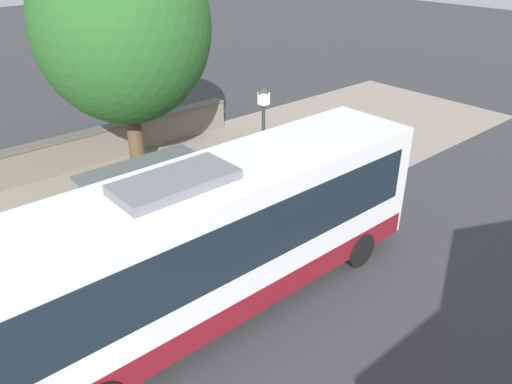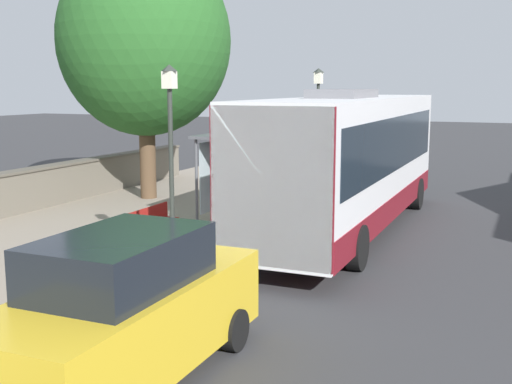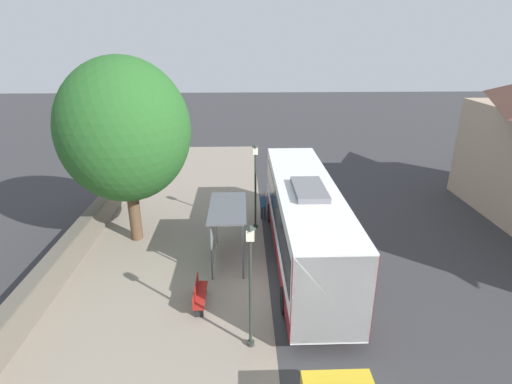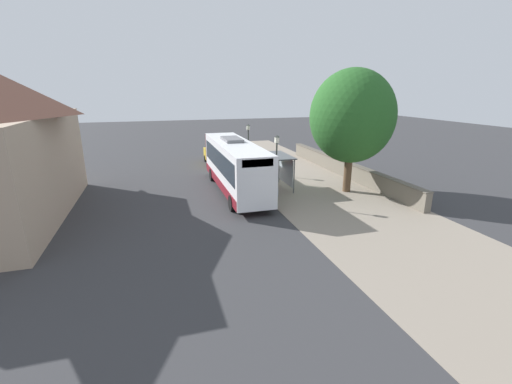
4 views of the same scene
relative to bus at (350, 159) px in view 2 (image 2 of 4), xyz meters
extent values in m
plane|color=#353538|center=(-1.63, -2.06, -1.99)|extent=(120.00, 120.00, 0.00)
cube|color=gray|center=(-6.13, -2.06, -1.98)|extent=(9.00, 44.00, 0.02)
cube|color=#6B6356|center=(-10.18, -2.06, -1.36)|extent=(0.50, 20.00, 1.27)
cube|color=#5B5449|center=(-10.18, -2.06, -0.68)|extent=(0.60, 20.00, 0.08)
cube|color=white|center=(0.00, 0.02, 0.06)|extent=(2.46, 11.59, 3.19)
cube|color=black|center=(0.00, 0.02, 0.47)|extent=(2.50, 10.66, 1.40)
cube|color=maroon|center=(0.00, 0.02, -1.22)|extent=(2.50, 11.36, 0.64)
cube|color=maroon|center=(0.00, -5.75, 0.06)|extent=(2.50, 0.06, 3.06)
cube|color=black|center=(0.00, 5.77, 1.33)|extent=(1.85, 0.08, 0.45)
cube|color=slate|center=(0.00, -0.85, 1.76)|extent=(1.23, 2.55, 0.22)
cylinder|color=black|center=(-1.15, 4.07, -1.49)|extent=(0.30, 1.00, 1.00)
cylinder|color=black|center=(1.15, 4.07, -1.49)|extent=(0.30, 1.00, 1.00)
cylinder|color=black|center=(-1.15, -3.58, -1.49)|extent=(0.30, 1.00, 1.00)
cylinder|color=black|center=(1.15, -3.58, -1.49)|extent=(0.30, 1.00, 1.00)
cylinder|color=#515459|center=(-2.66, -1.41, -0.73)|extent=(0.08, 0.08, 2.52)
cylinder|color=#515459|center=(-2.66, 1.74, -0.73)|extent=(0.08, 0.08, 2.52)
cylinder|color=#515459|center=(-3.94, -1.41, -0.73)|extent=(0.08, 0.08, 2.52)
cylinder|color=#515459|center=(-3.94, 1.74, -0.73)|extent=(0.08, 0.08, 2.52)
cube|color=#515459|center=(-3.30, 0.17, 0.57)|extent=(1.58, 3.45, 0.08)
cube|color=silver|center=(-3.92, 0.17, -0.61)|extent=(0.03, 2.83, 2.01)
cylinder|color=#2D3347|center=(-1.63, 4.41, -1.61)|extent=(0.12, 0.12, 0.76)
cylinder|color=#2D3347|center=(-1.47, 4.41, -1.61)|extent=(0.12, 0.12, 0.76)
cube|color=#38609E|center=(-1.55, 4.41, -0.93)|extent=(0.34, 0.22, 0.61)
sphere|color=tan|center=(-1.55, 4.41, -0.52)|extent=(0.21, 0.21, 0.21)
cube|color=maroon|center=(-4.26, -3.07, -1.54)|extent=(0.40, 1.76, 0.06)
cube|color=maroon|center=(-4.43, -3.07, -1.31)|extent=(0.04, 1.76, 0.40)
cube|color=black|center=(-4.26, -3.77, -1.76)|extent=(0.32, 0.06, 0.45)
cube|color=black|center=(-4.26, -2.36, -1.76)|extent=(0.32, 0.06, 0.45)
cylinder|color=#2D332D|center=(-2.44, -5.24, -1.91)|extent=(0.24, 0.24, 0.16)
cylinder|color=#2D332D|center=(-2.44, -5.24, -0.05)|extent=(0.10, 0.10, 3.88)
cube|color=silver|center=(-2.44, -5.24, 2.07)|extent=(0.24, 0.24, 0.35)
pyramid|color=#2D332D|center=(-2.44, -5.24, 2.31)|extent=(0.28, 0.28, 0.14)
cylinder|color=#2D332D|center=(-2.00, 3.34, -1.91)|extent=(0.24, 0.24, 0.16)
cylinder|color=#2D332D|center=(-2.00, 3.34, 0.02)|extent=(0.10, 0.10, 4.02)
cube|color=silver|center=(-2.00, 3.34, 2.20)|extent=(0.24, 0.24, 0.35)
pyramid|color=#2D332D|center=(-2.00, 3.34, 2.45)|extent=(0.28, 0.28, 0.14)
cylinder|color=brown|center=(-7.92, 2.33, -0.07)|extent=(0.56, 0.56, 3.85)
ellipsoid|color=#265B23|center=(-7.92, 2.33, 3.48)|extent=(5.91, 5.91, 6.50)
cube|color=gold|center=(-0.31, -10.00, -1.17)|extent=(1.79, 4.62, 1.10)
cube|color=black|center=(-0.31, -10.11, -0.27)|extent=(1.52, 2.40, 0.68)
cylinder|color=black|center=(-1.15, -8.49, -1.67)|extent=(0.22, 0.64, 0.64)
cylinder|color=black|center=(0.54, -8.49, -1.67)|extent=(0.22, 0.64, 0.64)
camera|label=1|loc=(7.92, -5.54, 6.27)|focal=35.00mm
camera|label=2|loc=(4.46, -16.77, 1.94)|focal=45.00mm
camera|label=3|loc=(-2.63, -15.54, 7.41)|focal=28.00mm
camera|label=4|loc=(5.42, 23.80, 5.33)|focal=24.00mm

